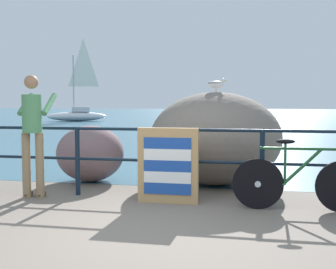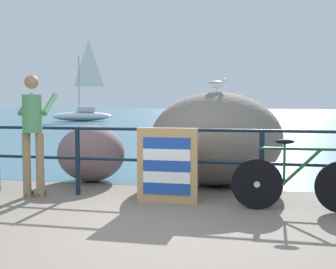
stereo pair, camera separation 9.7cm
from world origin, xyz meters
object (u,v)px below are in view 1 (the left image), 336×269
object	(u,v)px
bicycle	(312,175)
seagull	(216,84)
folded_deckchair_stack	(168,166)
breakwater_boulder_left	(90,154)
person_at_railing	(33,130)
breakwater_boulder_main	(215,138)
sailboat	(78,112)

from	to	relation	value
bicycle	seagull	distance (m)	2.45
folded_deckchair_stack	breakwater_boulder_left	world-z (taller)	folded_deckchair_stack
person_at_railing	breakwater_boulder_left	distance (m)	1.50
breakwater_boulder_main	sailboat	bearing A→B (deg)	118.11
bicycle	sailboat	bearing A→B (deg)	118.10
breakwater_boulder_left	sailboat	world-z (taller)	sailboat
folded_deckchair_stack	breakwater_boulder_main	size ratio (longest dim) A/B	0.47
breakwater_boulder_main	breakwater_boulder_left	xyz separation A→B (m)	(-2.18, -0.16, -0.29)
breakwater_boulder_left	breakwater_boulder_main	bearing A→B (deg)	4.12
folded_deckchair_stack	sailboat	world-z (taller)	sailboat
breakwater_boulder_main	bicycle	bearing A→B (deg)	-49.56
breakwater_boulder_left	seagull	world-z (taller)	seagull
folded_deckchair_stack	breakwater_boulder_left	distance (m)	2.15
folded_deckchair_stack	sailboat	distance (m)	27.40
bicycle	breakwater_boulder_main	xyz separation A→B (m)	(-1.37, 1.61, 0.32)
breakwater_boulder_left	seagull	distance (m)	2.51
person_at_railing	breakwater_boulder_main	distance (m)	2.95
breakwater_boulder_left	folded_deckchair_stack	bearing A→B (deg)	-39.12
sailboat	person_at_railing	bearing A→B (deg)	89.30
folded_deckchair_stack	breakwater_boulder_left	bearing A→B (deg)	140.88
person_at_railing	breakwater_boulder_main	bearing A→B (deg)	-66.58
breakwater_boulder_left	seagull	xyz separation A→B (m)	(2.19, 0.17, 1.21)
sailboat	folded_deckchair_stack	bearing A→B (deg)	93.19
sailboat	breakwater_boulder_left	bearing A→B (deg)	91.13
bicycle	sailboat	distance (m)	28.34
seagull	sailboat	bearing A→B (deg)	106.09
seagull	sailboat	world-z (taller)	sailboat
bicycle	breakwater_boulder_main	distance (m)	2.13
bicycle	breakwater_boulder_left	world-z (taller)	breakwater_boulder_left
bicycle	breakwater_boulder_main	world-z (taller)	breakwater_boulder_main
breakwater_boulder_main	seagull	distance (m)	0.92
breakwater_boulder_main	sailboat	world-z (taller)	sailboat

